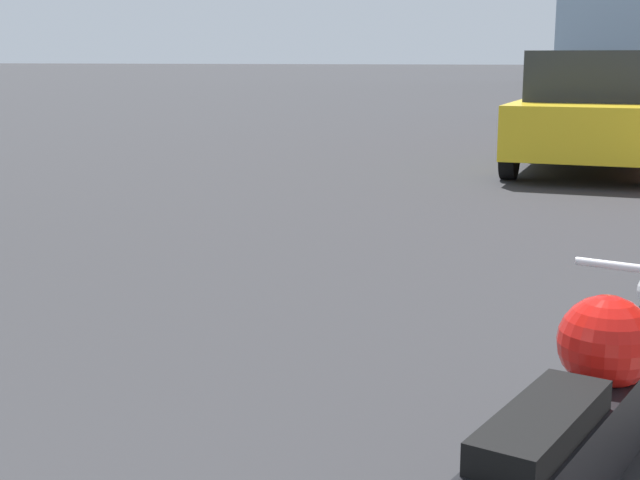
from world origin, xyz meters
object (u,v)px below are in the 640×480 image
Objects in this scene: parked_car_black at (622,73)px; parked_car_green at (620,70)px; motorcycle at (580,424)px; parked_car_blue at (602,87)px; parked_car_red at (609,79)px; parked_car_yellow at (588,113)px.

parked_car_green is (-0.19, 12.34, 0.00)m from parked_car_black.
parked_car_blue is at bearing 105.95° from motorcycle.
parked_car_red reaches higher than motorcycle.
parked_car_blue is at bearing 92.64° from parked_car_yellow.
parked_car_green is (0.19, 22.25, 0.05)m from parked_car_red.
parked_car_blue is 33.60m from parked_car_green.
parked_car_blue reaches higher than parked_car_black.
motorcycle is at bearing -92.49° from parked_car_blue.
parked_car_blue is 1.03× the size of parked_car_black.
parked_car_yellow is (-0.42, 10.19, 0.46)m from motorcycle.
parked_car_blue is at bearing -92.08° from parked_car_red.
parked_car_blue reaches higher than parked_car_red.
motorcycle is 0.66× the size of parked_car_red.
parked_car_yellow is 11.18m from parked_car_blue.
motorcycle is 54.97m from parked_car_green.
parked_car_black reaches higher than motorcycle.
motorcycle is at bearing -85.58° from parked_car_yellow.
parked_car_green reaches higher than motorcycle.
motorcycle is 0.64× the size of parked_car_blue.
parked_car_blue reaches higher than motorcycle.
motorcycle is 21.38m from parked_car_blue.
parked_car_blue is (-0.11, 11.17, 0.02)m from parked_car_yellow.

